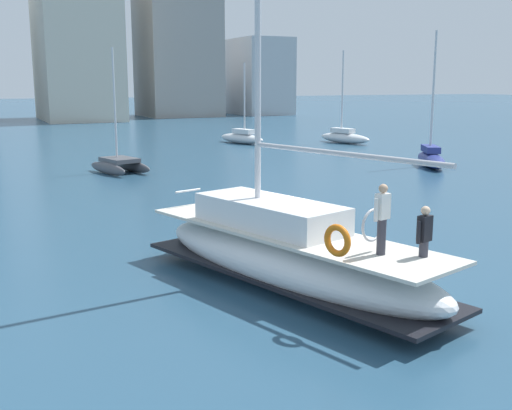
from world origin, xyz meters
The scene contains 7 objects.
ground_plane centered at (0.00, 0.00, 0.00)m, with size 400.00×400.00×0.00m, color #284C66.
main_sailboat centered at (-1.40, -1.48, 0.90)m, with size 5.04×9.89×12.00m.
moored_sloop_far centered at (20.94, 30.52, 0.58)m, with size 2.64×5.62×7.84m.
moored_cutter_left centered at (-0.73, 20.79, 0.53)m, with size 3.00×4.51×7.14m.
moored_cutter_right centered at (17.57, 15.37, 0.59)m, with size 3.74×5.38×8.29m.
moored_ketch_distant centered at (12.76, 33.97, 0.55)m, with size 2.76×5.42×6.80m.
waterfront_buildings centered at (2.50, 78.07, 11.42)m, with size 80.47×19.24×27.88m.
Camera 1 is at (-8.58, -15.12, 5.20)m, focal length 43.61 mm.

